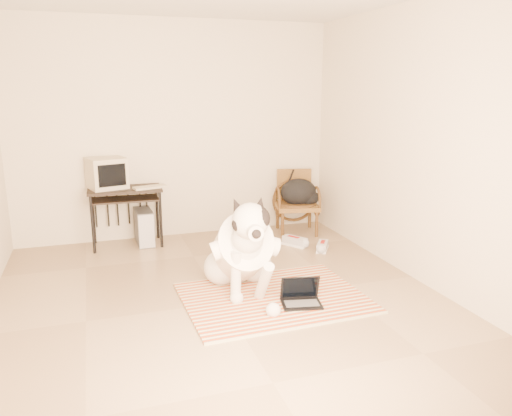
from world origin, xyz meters
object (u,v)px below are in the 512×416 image
dog (242,251)px  backpack (300,193)px  crt_monitor (107,173)px  laptop (301,297)px  computer_desk (125,197)px  rattan_chair (296,202)px  pc_tower (144,227)px

dog → backpack: size_ratio=2.82×
dog → crt_monitor: crt_monitor is taller
dog → crt_monitor: (-1.12, 1.85, 0.49)m
dog → laptop: dog is taller
laptop → computer_desk: computer_desk is taller
computer_desk → backpack: size_ratio=1.72×
laptop → backpack: backpack is taller
backpack → laptop: bearing=-112.9°
laptop → rattan_chair: (0.85, 2.15, 0.33)m
backpack → rattan_chair: bearing=110.2°
rattan_chair → computer_desk: bearing=177.7°
backpack → dog: bearing=-128.4°
dog → crt_monitor: 2.22m
crt_monitor → pc_tower: size_ratio=1.07×
pc_tower → laptop: bearing=-63.4°
computer_desk → rattan_chair: (2.18, -0.09, -0.20)m
crt_monitor → rattan_chair: (2.37, -0.17, -0.48)m
pc_tower → rattan_chair: bearing=-2.9°
computer_desk → rattan_chair: bearing=-2.3°
rattan_chair → backpack: size_ratio=1.62×
laptop → rattan_chair: bearing=68.4°
crt_monitor → pc_tower: crt_monitor is taller
crt_monitor → rattan_chair: size_ratio=0.61×
dog → pc_tower: size_ratio=3.06×
computer_desk → pc_tower: (0.20, 0.01, -0.40)m
computer_desk → rattan_chair: size_ratio=1.06×
dog → rattan_chair: (1.25, 1.68, 0.01)m
laptop → pc_tower: 2.52m
crt_monitor → pc_tower: 0.79m
computer_desk → crt_monitor: (-0.19, 0.09, 0.28)m
pc_tower → backpack: backpack is taller
laptop → crt_monitor: bearing=123.1°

